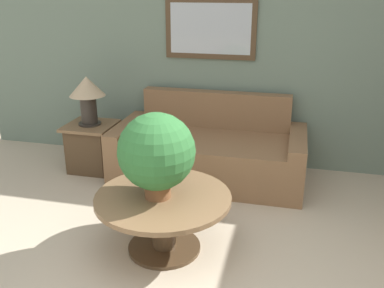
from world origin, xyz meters
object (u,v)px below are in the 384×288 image
at_px(couch_main, 209,152).
at_px(table_lamp, 87,93).
at_px(coffee_table, 163,211).
at_px(potted_plant_on_table, 157,153).
at_px(side_table, 92,146).

bearing_deg(couch_main, table_lamp, -175.59).
bearing_deg(coffee_table, table_lamp, 133.59).
relative_size(couch_main, potted_plant_on_table, 3.05).
xyz_separation_m(couch_main, table_lamp, (-1.38, -0.11, 0.63)).
distance_m(coffee_table, side_table, 1.90).
distance_m(coffee_table, table_lamp, 1.98).
relative_size(side_table, table_lamp, 1.00).
bearing_deg(table_lamp, potted_plant_on_table, -47.72).
bearing_deg(side_table, coffee_table, -46.41).
bearing_deg(potted_plant_on_table, couch_main, 85.96).
xyz_separation_m(couch_main, coffee_table, (-0.07, -1.48, 0.06)).
height_order(coffee_table, potted_plant_on_table, potted_plant_on_table).
bearing_deg(potted_plant_on_table, side_table, 132.28).
bearing_deg(couch_main, side_table, -175.59).
bearing_deg(side_table, table_lamp, 135.00).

